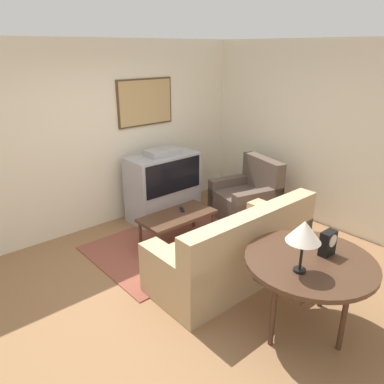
# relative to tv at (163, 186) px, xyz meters

# --- Properties ---
(ground_plane) EXTENTS (12.00, 12.00, 0.00)m
(ground_plane) POSITION_rel_tv_xyz_m (-0.90, -1.68, -0.53)
(ground_plane) COLOR #8E6642
(wall_back) EXTENTS (12.00, 0.10, 2.70)m
(wall_back) POSITION_rel_tv_xyz_m (-0.89, 0.45, 0.83)
(wall_back) COLOR beige
(wall_back) RESTS_ON ground_plane
(wall_right) EXTENTS (0.06, 12.00, 2.70)m
(wall_right) POSITION_rel_tv_xyz_m (1.73, -1.68, 0.82)
(wall_right) COLOR beige
(wall_right) RESTS_ON ground_plane
(area_rug) EXTENTS (2.17, 1.58, 0.01)m
(area_rug) POSITION_rel_tv_xyz_m (-0.46, -0.83, -0.52)
(area_rug) COLOR brown
(area_rug) RESTS_ON ground_plane
(tv) EXTENTS (1.13, 0.57, 1.12)m
(tv) POSITION_rel_tv_xyz_m (0.00, 0.00, 0.00)
(tv) COLOR #9E9EA3
(tv) RESTS_ON ground_plane
(couch) EXTENTS (1.99, 0.88, 0.95)m
(couch) POSITION_rel_tv_xyz_m (-0.42, -1.93, -0.20)
(couch) COLOR tan
(couch) RESTS_ON ground_plane
(armchair) EXTENTS (1.03, 1.05, 0.96)m
(armchair) POSITION_rel_tv_xyz_m (0.97, -0.90, -0.22)
(armchair) COLOR brown
(armchair) RESTS_ON ground_plane
(coffee_table) EXTENTS (1.06, 0.52, 0.43)m
(coffee_table) POSITION_rel_tv_xyz_m (-0.38, -0.82, -0.15)
(coffee_table) COLOR #472D1E
(coffee_table) RESTS_ON ground_plane
(console_table) EXTENTS (1.20, 1.20, 0.77)m
(console_table) POSITION_rel_tv_xyz_m (-0.53, -2.97, 0.17)
(console_table) COLOR #472D1E
(console_table) RESTS_ON ground_plane
(table_lamp) EXTENTS (0.30, 0.30, 0.48)m
(table_lamp) POSITION_rel_tv_xyz_m (-0.77, -3.01, 0.61)
(table_lamp) COLOR black
(table_lamp) RESTS_ON console_table
(mantel_clock) EXTENTS (0.16, 0.10, 0.24)m
(mantel_clock) POSITION_rel_tv_xyz_m (-0.34, -3.01, 0.36)
(mantel_clock) COLOR black
(mantel_clock) RESTS_ON console_table
(remote) EXTENTS (0.12, 0.16, 0.02)m
(remote) POSITION_rel_tv_xyz_m (-0.24, -0.75, -0.09)
(remote) COLOR black
(remote) RESTS_ON coffee_table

